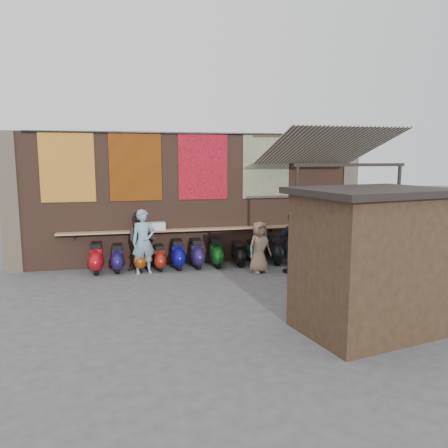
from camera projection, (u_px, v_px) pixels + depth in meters
name	position (u px, v px, depth m)	size (l,w,h in m)	color
ground	(209.00, 286.00, 11.17)	(70.00, 70.00, 0.00)	#474749
brick_wall	(192.00, 199.00, 13.48)	(10.00, 0.40, 4.00)	brown
pier_left	(11.00, 202.00, 12.37)	(0.50, 0.50, 4.00)	#4C4238
pier_right	(346.00, 196.00, 14.58)	(0.50, 0.50, 4.00)	#4C4238
eating_counter	(194.00, 229.00, 13.26)	(8.00, 0.32, 0.05)	#9E7A51
shelf_box	(155.00, 226.00, 12.95)	(0.60, 0.31, 0.23)	white
tapestry_redgold	(67.00, 167.00, 12.35)	(1.50, 0.02, 2.00)	maroon
tapestry_sun	(136.00, 167.00, 12.76)	(1.50, 0.02, 2.00)	#C4560B
tapestry_orange	(203.00, 166.00, 13.18)	(1.50, 0.02, 2.00)	red
tapestry_multi	(266.00, 166.00, 13.61)	(1.50, 0.02, 2.00)	#295596
hang_rail	(193.00, 133.00, 12.96)	(0.06, 0.06, 9.50)	black
scooter_stool_0	(96.00, 258.00, 12.44)	(0.40, 0.90, 0.85)	#B00D18
scooter_stool_1	(118.00, 258.00, 12.58)	(0.37, 0.82, 0.78)	#1D1551
scooter_stool_2	(140.00, 258.00, 12.72)	(0.35, 0.78, 0.74)	#9B3E0E
scooter_stool_3	(160.00, 258.00, 12.78)	(0.34, 0.76, 0.72)	maroon
scooter_stool_4	(178.00, 254.00, 12.92)	(0.40, 0.89, 0.84)	#0C0B7D
scooter_stool_5	(197.00, 253.00, 13.06)	(0.40, 0.88, 0.84)	#241752
scooter_stool_6	(216.00, 253.00, 13.18)	(0.39, 0.87, 0.83)	#0D4413
scooter_stool_7	(238.00, 254.00, 13.30)	(0.34, 0.75, 0.71)	black
scooter_stool_8	(254.00, 253.00, 13.47)	(0.34, 0.76, 0.72)	#196451
scooter_stool_9	(274.00, 250.00, 13.54)	(0.40, 0.88, 0.84)	black
scooter_stool_10	(292.00, 251.00, 13.72)	(0.33, 0.74, 0.70)	#0B511E
diner_left	(144.00, 242.00, 12.28)	(0.67, 0.44, 1.83)	#799EB1
diner_right	(142.00, 241.00, 12.63)	(0.85, 0.66, 1.74)	#2A2128
shopper_navy	(292.00, 243.00, 12.33)	(1.01, 0.42, 1.73)	black
shopper_grey	(367.00, 246.00, 11.65)	(1.19, 0.68, 1.84)	#4F4F53
shopper_tan	(260.00, 247.00, 12.41)	(0.72, 0.47, 1.47)	#977760
market_stall	(369.00, 264.00, 8.10)	(2.39, 1.79, 2.59)	black
stall_roof	(372.00, 191.00, 7.90)	(2.68, 2.06, 0.12)	black
stall_sign	(338.00, 226.00, 8.85)	(1.20, 0.04, 0.50)	gold
stall_shelf	(336.00, 271.00, 8.99)	(1.98, 0.10, 0.06)	#473321
awning_canvas	(325.00, 147.00, 12.25)	(3.20, 3.40, 0.03)	beige
awning_ledger	(303.00, 136.00, 13.73)	(3.30, 0.08, 0.12)	#33261C
awning_header	(350.00, 165.00, 10.87)	(3.00, 0.08, 0.08)	black
awning_post_left	(296.00, 227.00, 10.81)	(0.09, 0.09, 3.10)	black
awning_post_right	(397.00, 224.00, 11.40)	(0.09, 0.09, 3.10)	black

